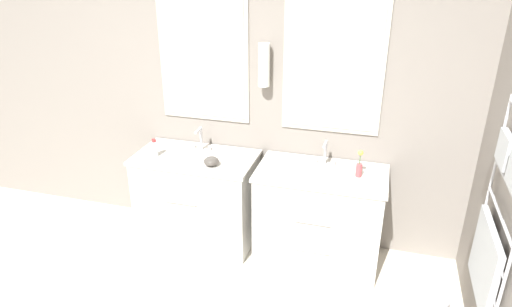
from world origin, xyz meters
TOP-DOWN VIEW (x-y plane):
  - wall_back at (0.01, 2.14)m, footprint 5.42×0.17m
  - vanity_left at (-0.23, 1.79)m, footprint 0.98×0.61m
  - vanity_right at (0.81, 1.79)m, footprint 0.98×0.61m
  - faucet_left at (-0.23, 1.96)m, footprint 0.17×0.12m
  - faucet_right at (0.81, 1.96)m, footprint 0.17×0.12m
  - toiletry_bottle at (-0.54, 1.74)m, footprint 0.05×0.05m
  - amenity_bowl at (-0.03, 1.70)m, footprint 0.12×0.12m
  - flower_vase at (1.08, 1.83)m, footprint 0.05×0.05m

SIDE VIEW (x-z plane):
  - vanity_left at x=-0.23m, z-range 0.01..0.80m
  - vanity_right at x=0.81m, z-range 0.01..0.80m
  - amenity_bowl at x=-0.03m, z-range 0.79..0.86m
  - toiletry_bottle at x=-0.54m, z-range 0.78..0.93m
  - flower_vase at x=1.08m, z-range 0.77..0.98m
  - faucet_left at x=-0.23m, z-range 0.79..0.99m
  - faucet_right at x=0.81m, z-range 0.79..0.99m
  - wall_back at x=0.01m, z-range 0.01..2.61m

